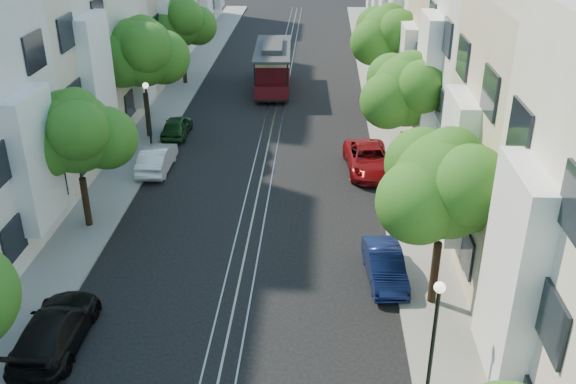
# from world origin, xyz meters

# --- Properties ---
(ground) EXTENTS (200.00, 200.00, 0.00)m
(ground) POSITION_xyz_m (0.00, 28.00, 0.00)
(ground) COLOR black
(ground) RESTS_ON ground
(sidewalk_east) EXTENTS (2.50, 80.00, 0.12)m
(sidewalk_east) POSITION_xyz_m (7.25, 28.00, 0.06)
(sidewalk_east) COLOR gray
(sidewalk_east) RESTS_ON ground
(sidewalk_west) EXTENTS (2.50, 80.00, 0.12)m
(sidewalk_west) POSITION_xyz_m (-7.25, 28.00, 0.06)
(sidewalk_west) COLOR gray
(sidewalk_west) RESTS_ON ground
(rail_left) EXTENTS (0.06, 80.00, 0.02)m
(rail_left) POSITION_xyz_m (-0.55, 28.00, 0.01)
(rail_left) COLOR gray
(rail_left) RESTS_ON ground
(rail_slot) EXTENTS (0.06, 80.00, 0.02)m
(rail_slot) POSITION_xyz_m (0.00, 28.00, 0.01)
(rail_slot) COLOR gray
(rail_slot) RESTS_ON ground
(rail_right) EXTENTS (0.06, 80.00, 0.02)m
(rail_right) POSITION_xyz_m (0.55, 28.00, 0.01)
(rail_right) COLOR gray
(rail_right) RESTS_ON ground
(lane_line) EXTENTS (0.08, 80.00, 0.01)m
(lane_line) POSITION_xyz_m (0.00, 28.00, 0.00)
(lane_line) COLOR tan
(lane_line) RESTS_ON ground
(townhouses_east) EXTENTS (7.75, 72.00, 12.00)m
(townhouses_east) POSITION_xyz_m (11.87, 27.91, 5.18)
(townhouses_east) COLOR beige
(townhouses_east) RESTS_ON ground
(townhouses_west) EXTENTS (7.75, 72.00, 11.76)m
(townhouses_west) POSITION_xyz_m (-11.87, 27.91, 5.08)
(townhouses_west) COLOR silver
(townhouses_west) RESTS_ON ground
(tree_e_b) EXTENTS (4.93, 4.08, 6.68)m
(tree_e_b) POSITION_xyz_m (7.26, 8.98, 4.73)
(tree_e_b) COLOR black
(tree_e_b) RESTS_ON ground
(tree_e_c) EXTENTS (4.84, 3.99, 6.52)m
(tree_e_c) POSITION_xyz_m (7.26, 19.98, 4.60)
(tree_e_c) COLOR black
(tree_e_c) RESTS_ON ground
(tree_e_d) EXTENTS (5.01, 4.16, 6.85)m
(tree_e_d) POSITION_xyz_m (7.26, 30.98, 4.87)
(tree_e_d) COLOR black
(tree_e_d) RESTS_ON ground
(tree_w_b) EXTENTS (4.72, 3.87, 6.27)m
(tree_w_b) POSITION_xyz_m (-7.14, 13.98, 4.40)
(tree_w_b) COLOR black
(tree_w_b) RESTS_ON ground
(tree_w_c) EXTENTS (5.13, 4.28, 7.09)m
(tree_w_c) POSITION_xyz_m (-7.14, 24.98, 5.07)
(tree_w_c) COLOR black
(tree_w_c) RESTS_ON ground
(tree_w_d) EXTENTS (4.84, 3.99, 6.52)m
(tree_w_d) POSITION_xyz_m (-7.14, 35.98, 4.60)
(tree_w_d) COLOR black
(tree_w_d) RESTS_ON ground
(lamp_east) EXTENTS (0.32, 0.32, 4.16)m
(lamp_east) POSITION_xyz_m (6.30, 4.00, 2.85)
(lamp_east) COLOR black
(lamp_east) RESTS_ON ground
(lamp_west) EXTENTS (0.32, 0.32, 4.16)m
(lamp_west) POSITION_xyz_m (-6.30, 22.00, 2.85)
(lamp_west) COLOR black
(lamp_west) RESTS_ON ground
(cable_car) EXTENTS (2.85, 8.18, 3.11)m
(cable_car) POSITION_xyz_m (-0.50, 35.14, 1.84)
(cable_car) COLOR black
(cable_car) RESTS_ON ground
(parked_car_e_mid) EXTENTS (1.64, 3.87, 1.24)m
(parked_car_e_mid) POSITION_xyz_m (5.60, 10.51, 0.62)
(parked_car_e_mid) COLOR #0B1338
(parked_car_e_mid) RESTS_ON ground
(parked_car_e_far) EXTENTS (2.69, 5.07, 1.36)m
(parked_car_e_far) POSITION_xyz_m (5.60, 20.73, 0.68)
(parked_car_e_far) COLOR maroon
(parked_car_e_far) RESTS_ON ground
(parked_car_w_near) EXTENTS (1.97, 4.74, 1.37)m
(parked_car_w_near) POSITION_xyz_m (-5.60, 5.97, 0.68)
(parked_car_w_near) COLOR black
(parked_car_w_near) RESTS_ON ground
(parked_car_w_mid) EXTENTS (1.41, 4.03, 1.33)m
(parked_car_w_mid) POSITION_xyz_m (-5.60, 20.30, 0.66)
(parked_car_w_mid) COLOR silver
(parked_car_w_mid) RESTS_ON ground
(parked_car_w_far) EXTENTS (1.47, 3.62, 1.23)m
(parked_car_w_far) POSITION_xyz_m (-5.60, 25.30, 0.61)
(parked_car_w_far) COLOR #163818
(parked_car_w_far) RESTS_ON ground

